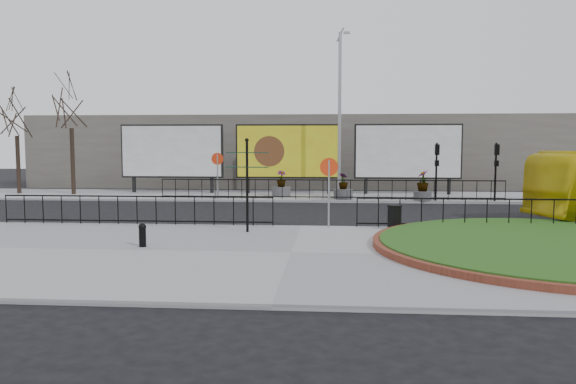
# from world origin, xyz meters

# --- Properties ---
(ground) EXTENTS (90.00, 90.00, 0.00)m
(ground) POSITION_xyz_m (0.00, 0.00, 0.00)
(ground) COLOR black
(ground) RESTS_ON ground
(pavement_near) EXTENTS (30.00, 10.00, 0.12)m
(pavement_near) POSITION_xyz_m (0.00, -5.00, 0.06)
(pavement_near) COLOR gray
(pavement_near) RESTS_ON ground
(pavement_far) EXTENTS (44.00, 6.00, 0.12)m
(pavement_far) POSITION_xyz_m (0.00, 12.00, 0.06)
(pavement_far) COLOR gray
(pavement_far) RESTS_ON ground
(brick_edge) EXTENTS (10.40, 10.40, 0.18)m
(brick_edge) POSITION_xyz_m (7.50, -4.00, 0.21)
(brick_edge) COLOR brown
(brick_edge) RESTS_ON pavement_near
(grass_lawn) EXTENTS (10.00, 10.00, 0.22)m
(grass_lawn) POSITION_xyz_m (7.50, -4.00, 0.23)
(grass_lawn) COLOR #1A4312
(grass_lawn) RESTS_ON pavement_near
(railing_near_left) EXTENTS (10.00, 0.10, 1.10)m
(railing_near_left) POSITION_xyz_m (-6.00, -0.30, 0.67)
(railing_near_left) COLOR black
(railing_near_left) RESTS_ON pavement_near
(railing_near_right) EXTENTS (9.00, 0.10, 1.10)m
(railing_near_right) POSITION_xyz_m (6.50, -0.30, 0.67)
(railing_near_right) COLOR black
(railing_near_right) RESTS_ON pavement_near
(railing_far) EXTENTS (18.00, 0.10, 1.10)m
(railing_far) POSITION_xyz_m (1.00, 9.30, 0.67)
(railing_far) COLOR black
(railing_far) RESTS_ON pavement_far
(speed_sign_far) EXTENTS (0.64, 0.07, 2.47)m
(speed_sign_far) POSITION_xyz_m (-5.00, 9.40, 1.92)
(speed_sign_far) COLOR gray
(speed_sign_far) RESTS_ON pavement_far
(speed_sign_near) EXTENTS (0.64, 0.07, 2.47)m
(speed_sign_near) POSITION_xyz_m (1.00, -0.40, 1.92)
(speed_sign_near) COLOR gray
(speed_sign_near) RESTS_ON pavement_near
(billboard_left) EXTENTS (6.20, 0.31, 4.10)m
(billboard_left) POSITION_xyz_m (-8.50, 12.97, 2.60)
(billboard_left) COLOR black
(billboard_left) RESTS_ON pavement_far
(billboard_mid) EXTENTS (6.20, 0.31, 4.10)m
(billboard_mid) POSITION_xyz_m (-1.50, 12.97, 2.60)
(billboard_mid) COLOR black
(billboard_mid) RESTS_ON pavement_far
(billboard_right) EXTENTS (6.20, 0.31, 4.10)m
(billboard_right) POSITION_xyz_m (5.50, 12.97, 2.60)
(billboard_right) COLOR black
(billboard_right) RESTS_ON pavement_far
(lamp_post) EXTENTS (0.74, 0.18, 9.23)m
(lamp_post) POSITION_xyz_m (1.51, 11.00, 4.83)
(lamp_post) COLOR gray
(lamp_post) RESTS_ON pavement_far
(signal_pole_a) EXTENTS (0.22, 0.26, 3.00)m
(signal_pole_a) POSITION_xyz_m (6.50, 9.34, 2.10)
(signal_pole_a) COLOR black
(signal_pole_a) RESTS_ON pavement_far
(signal_pole_b) EXTENTS (0.22, 0.26, 3.00)m
(signal_pole_b) POSITION_xyz_m (9.50, 9.34, 2.10)
(signal_pole_b) COLOR black
(signal_pole_b) RESTS_ON pavement_far
(tree_left) EXTENTS (2.00, 2.00, 7.00)m
(tree_left) POSITION_xyz_m (-14.00, 11.50, 3.62)
(tree_left) COLOR #2D2119
(tree_left) RESTS_ON pavement_far
(tree_mid) EXTENTS (2.00, 2.00, 6.20)m
(tree_mid) POSITION_xyz_m (-17.50, 11.80, 3.22)
(tree_mid) COLOR #2D2119
(tree_mid) RESTS_ON pavement_far
(building_backdrop) EXTENTS (40.00, 10.00, 5.00)m
(building_backdrop) POSITION_xyz_m (0.00, 22.00, 2.50)
(building_backdrop) COLOR #625F56
(building_backdrop) RESTS_ON ground
(fingerpost_sign) EXTENTS (1.48, 0.45, 3.15)m
(fingerpost_sign) POSITION_xyz_m (-1.73, -1.59, 2.02)
(fingerpost_sign) COLOR black
(fingerpost_sign) RESTS_ON pavement_near
(bollard) EXTENTS (0.22, 0.22, 0.69)m
(bollard) POSITION_xyz_m (-4.35, -4.51, 0.50)
(bollard) COLOR black
(bollard) RESTS_ON pavement_near
(litter_bin) EXTENTS (0.51, 0.51, 0.85)m
(litter_bin) POSITION_xyz_m (3.28, -0.60, 0.55)
(litter_bin) COLOR black
(litter_bin) RESTS_ON pavement_near
(planter_a) EXTENTS (1.04, 1.04, 1.46)m
(planter_a) POSITION_xyz_m (-1.72, 11.00, 0.60)
(planter_a) COLOR #4C4C4F
(planter_a) RESTS_ON pavement_far
(planter_b) EXTENTS (1.01, 1.01, 1.40)m
(planter_b) POSITION_xyz_m (1.71, 9.90, 0.58)
(planter_b) COLOR #4C4C4F
(planter_b) RESTS_ON pavement_far
(planter_c) EXTENTS (0.93, 0.93, 1.57)m
(planter_c) POSITION_xyz_m (5.82, 9.40, 0.75)
(planter_c) COLOR #4C4C4F
(planter_c) RESTS_ON pavement_far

